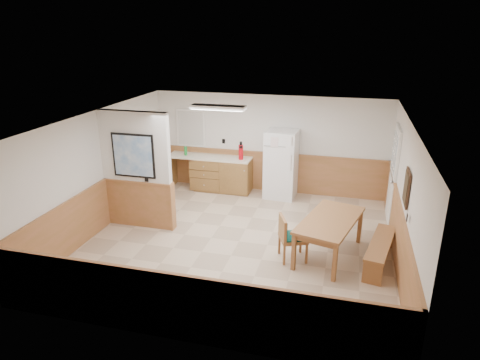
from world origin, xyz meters
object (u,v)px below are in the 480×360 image
(dining_chair, at_px, (288,235))
(fire_extinguisher, at_px, (241,152))
(soap_bottle, at_px, (186,151))
(dining_table, at_px, (330,224))
(dining_bench, at_px, (380,247))
(refrigerator, at_px, (281,164))

(dining_chair, height_order, fire_extinguisher, fire_extinguisher)
(soap_bottle, bearing_deg, dining_table, -35.14)
(dining_bench, relative_size, fire_extinguisher, 3.44)
(dining_chair, bearing_deg, soap_bottle, 114.02)
(refrigerator, relative_size, dining_table, 0.91)
(fire_extinguisher, distance_m, soap_bottle, 1.49)
(refrigerator, height_order, dining_chair, refrigerator)
(dining_chair, bearing_deg, dining_bench, -13.67)
(fire_extinguisher, xyz_separation_m, soap_bottle, (-1.49, 0.00, -0.08))
(dining_table, distance_m, soap_bottle, 4.78)
(refrigerator, xyz_separation_m, fire_extinguisher, (-1.04, 0.01, 0.25))
(dining_table, relative_size, soap_bottle, 7.92)
(dining_table, height_order, fire_extinguisher, fire_extinguisher)
(soap_bottle, bearing_deg, refrigerator, -0.22)
(dining_chair, distance_m, fire_extinguisher, 3.55)
(dining_chair, bearing_deg, dining_table, 2.35)
(dining_bench, height_order, soap_bottle, soap_bottle)
(dining_bench, xyz_separation_m, dining_chair, (-1.63, -0.24, 0.15))
(dining_chair, xyz_separation_m, soap_bottle, (-3.18, 3.07, 0.52))
(dining_chair, distance_m, soap_bottle, 4.45)
(refrigerator, bearing_deg, soap_bottle, -176.79)
(dining_table, bearing_deg, refrigerator, 131.50)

